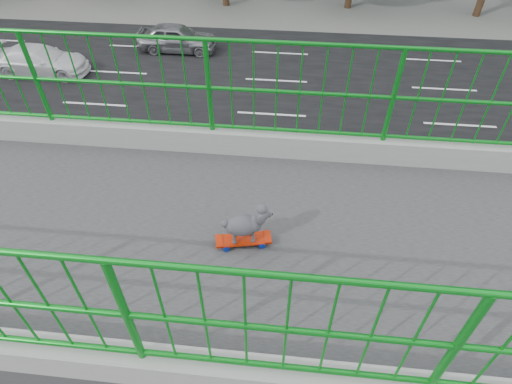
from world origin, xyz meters
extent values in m
cube|color=black|center=(-13.00, 0.00, 0.01)|extent=(18.00, 90.00, 0.02)
cube|color=#2D2D2F|center=(0.00, 0.00, 6.75)|extent=(3.00, 24.00, 0.50)
cube|color=gray|center=(-1.40, 0.00, 7.15)|extent=(0.20, 24.00, 0.30)
cylinder|color=#0D7D1C|center=(-1.40, 0.00, 8.40)|extent=(0.04, 24.00, 0.04)
cylinder|color=#0D7D1C|center=(-1.40, 0.00, 7.85)|extent=(0.04, 24.00, 0.04)
cylinder|color=#0D7D1C|center=(-1.40, 0.00, 7.85)|extent=(0.06, 0.06, 1.10)
cube|color=gray|center=(1.40, 0.00, 7.15)|extent=(0.20, 24.00, 0.30)
cylinder|color=#0D7D1C|center=(1.40, 0.00, 8.40)|extent=(0.04, 24.00, 0.04)
cylinder|color=#0D7D1C|center=(1.40, 0.00, 7.85)|extent=(0.04, 24.00, 0.04)
cylinder|color=#0D7D1C|center=(1.40, 0.00, 7.85)|extent=(0.06, 0.06, 1.10)
cube|color=red|center=(0.06, 0.55, 7.06)|extent=(0.27, 0.56, 0.02)
cube|color=#99999E|center=(0.10, 0.38, 7.04)|extent=(0.10, 0.06, 0.02)
cylinder|color=#07209C|center=(0.03, 0.37, 7.03)|extent=(0.04, 0.07, 0.06)
sphere|color=yellow|center=(0.03, 0.37, 7.03)|extent=(0.03, 0.03, 0.03)
cylinder|color=#07209C|center=(0.17, 0.40, 7.03)|extent=(0.04, 0.07, 0.06)
sphere|color=yellow|center=(0.17, 0.40, 7.03)|extent=(0.03, 0.03, 0.03)
cube|color=#99999E|center=(0.03, 0.72, 7.04)|extent=(0.10, 0.06, 0.02)
cylinder|color=#07209C|center=(-0.04, 0.71, 7.03)|extent=(0.04, 0.07, 0.06)
sphere|color=yellow|center=(-0.04, 0.71, 7.03)|extent=(0.03, 0.03, 0.03)
cylinder|color=#07209C|center=(0.09, 0.74, 7.03)|extent=(0.04, 0.07, 0.06)
sphere|color=yellow|center=(0.09, 0.74, 7.03)|extent=(0.03, 0.03, 0.03)
ellipsoid|color=#2E2C31|center=(0.06, 0.55, 7.27)|extent=(0.26, 0.35, 0.21)
sphere|color=#2E2C31|center=(0.03, 0.73, 7.40)|extent=(0.14, 0.14, 0.14)
sphere|color=black|center=(0.01, 0.82, 7.39)|extent=(0.02, 0.02, 0.02)
sphere|color=#2E2C31|center=(0.10, 0.39, 7.31)|extent=(0.07, 0.07, 0.07)
cylinder|color=#2E2C31|center=(0.00, 0.63, 7.14)|extent=(0.03, 0.03, 0.13)
cylinder|color=#2E2C31|center=(0.09, 0.65, 7.14)|extent=(0.03, 0.03, 0.13)
cylinder|color=#2E2C31|center=(0.04, 0.46, 7.14)|extent=(0.03, 0.03, 0.13)
cylinder|color=#2E2C31|center=(0.13, 0.48, 7.14)|extent=(0.03, 0.03, 0.13)
imported|color=silver|center=(-9.20, -8.74, 0.65)|extent=(1.38, 3.96, 1.30)
imported|color=silver|center=(-15.60, -11.63, 0.67)|extent=(1.88, 4.62, 1.34)
imported|color=gray|center=(-18.80, -5.55, 0.71)|extent=(1.68, 4.19, 1.43)
camera|label=1|loc=(2.69, 0.95, 10.21)|focal=29.55mm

